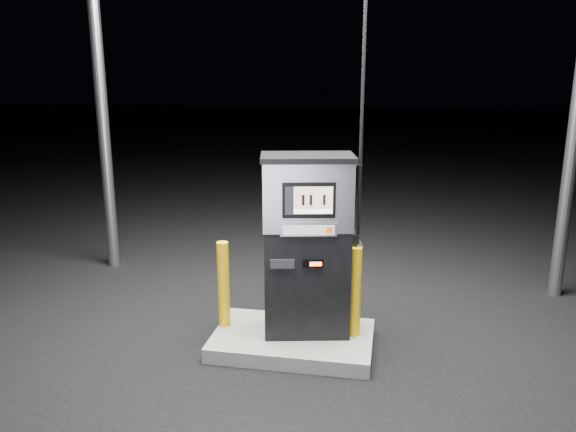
# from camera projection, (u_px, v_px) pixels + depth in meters

# --- Properties ---
(ground) EXTENTS (80.00, 80.00, 0.00)m
(ground) POSITION_uv_depth(u_px,v_px,m) (293.00, 347.00, 5.72)
(ground) COLOR black
(ground) RESTS_ON ground
(pump_island) EXTENTS (1.60, 1.00, 0.15)m
(pump_island) POSITION_uv_depth(u_px,v_px,m) (293.00, 340.00, 5.70)
(pump_island) COLOR #5F5F5A
(pump_island) RESTS_ON ground
(fuel_dispenser) EXTENTS (1.04, 0.71, 3.76)m
(fuel_dispenser) POSITION_uv_depth(u_px,v_px,m) (307.00, 244.00, 5.52)
(fuel_dispenser) COLOR black
(fuel_dispenser) RESTS_ON pump_island
(bollard_left) EXTENTS (0.15, 0.15, 0.91)m
(bollard_left) POSITION_uv_depth(u_px,v_px,m) (224.00, 284.00, 5.77)
(bollard_left) COLOR #E9AF0C
(bollard_left) RESTS_ON pump_island
(bollard_right) EXTENTS (0.15, 0.15, 0.92)m
(bollard_right) POSITION_uv_depth(u_px,v_px,m) (355.00, 292.00, 5.56)
(bollard_right) COLOR #E9AF0C
(bollard_right) RESTS_ON pump_island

